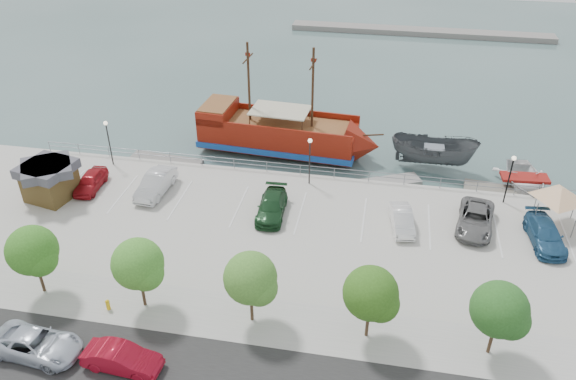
# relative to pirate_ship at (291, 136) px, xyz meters

# --- Properties ---
(ground) EXTENTS (160.00, 160.00, 0.00)m
(ground) POSITION_rel_pirate_ship_xyz_m (2.83, -13.40, -1.86)
(ground) COLOR #365351
(sidewalk) EXTENTS (100.00, 4.00, 0.05)m
(sidewalk) POSITION_rel_pirate_ship_xyz_m (2.83, -23.40, -0.85)
(sidewalk) COLOR #9D9C9A
(sidewalk) RESTS_ON land_slab
(seawall_railing) EXTENTS (50.00, 0.06, 1.00)m
(seawall_railing) POSITION_rel_pirate_ship_xyz_m (2.83, -5.60, -0.34)
(seawall_railing) COLOR slate
(seawall_railing) RESTS_ON land_slab
(far_shore) EXTENTS (40.00, 3.00, 0.80)m
(far_shore) POSITION_rel_pirate_ship_xyz_m (12.83, 41.60, -1.46)
(far_shore) COLOR gray
(far_shore) RESTS_ON ground
(pirate_ship) EXTENTS (17.81, 6.04, 11.13)m
(pirate_ship) POSITION_rel_pirate_ship_xyz_m (0.00, 0.00, 0.00)
(pirate_ship) COLOR maroon
(pirate_ship) RESTS_ON ground
(patrol_boat) EXTENTS (8.08, 3.71, 3.03)m
(patrol_boat) POSITION_rel_pirate_ship_xyz_m (13.40, -0.59, -0.35)
(patrol_boat) COLOR #494D51
(patrol_boat) RESTS_ON ground
(speedboat) EXTENTS (5.02, 6.72, 1.33)m
(speedboat) POSITION_rel_pirate_ship_xyz_m (21.16, -2.68, -1.20)
(speedboat) COLOR silver
(speedboat) RESTS_ON ground
(dock_west) EXTENTS (7.12, 2.54, 0.40)m
(dock_west) POSITION_rel_pirate_ship_xyz_m (-11.31, -4.20, -1.66)
(dock_west) COLOR slate
(dock_west) RESTS_ON ground
(dock_mid) EXTENTS (6.33, 4.17, 0.35)m
(dock_mid) POSITION_rel_pirate_ship_xyz_m (9.36, -4.20, -1.69)
(dock_mid) COLOR gray
(dock_mid) RESTS_ON ground
(dock_east) EXTENTS (8.02, 3.19, 0.45)m
(dock_east) POSITION_rel_pirate_ship_xyz_m (19.96, -4.20, -1.64)
(dock_east) COLOR slate
(dock_east) RESTS_ON ground
(shed) EXTENTS (4.44, 4.44, 3.09)m
(shed) POSITION_rel_pirate_ship_xyz_m (-17.60, -12.88, 0.78)
(shed) COLOR #503D1C
(shed) RESTS_ON land_slab
(canopy_tent) EXTENTS (5.28, 5.28, 3.69)m
(canopy_tent) POSITION_rel_pirate_ship_xyz_m (22.08, -9.25, 2.34)
(canopy_tent) COLOR slate
(canopy_tent) RESTS_ON land_slab
(street_van) EXTENTS (5.52, 2.91, 1.48)m
(street_van) POSITION_rel_pirate_ship_xyz_m (-9.66, -28.24, -0.12)
(street_van) COLOR silver
(street_van) RESTS_ON street
(street_sedan) EXTENTS (4.56, 1.85, 1.47)m
(street_sedan) POSITION_rel_pirate_ship_xyz_m (-4.39, -28.31, -0.13)
(street_sedan) COLOR maroon
(street_sedan) RESTS_ON street
(fire_hydrant) EXTENTS (0.27, 0.27, 0.79)m
(fire_hydrant) POSITION_rel_pirate_ship_xyz_m (-7.27, -24.20, -0.43)
(fire_hydrant) COLOR yellow
(fire_hydrant) RESTS_ON sidewalk
(lamp_post_left) EXTENTS (0.36, 0.36, 4.28)m
(lamp_post_left) POSITION_rel_pirate_ship_xyz_m (-15.17, -6.90, 2.08)
(lamp_post_left) COLOR black
(lamp_post_left) RESTS_ON land_slab
(lamp_post_mid) EXTENTS (0.36, 0.36, 4.28)m
(lamp_post_mid) POSITION_rel_pirate_ship_xyz_m (2.83, -6.90, 2.08)
(lamp_post_mid) COLOR black
(lamp_post_mid) RESTS_ON land_slab
(lamp_post_right) EXTENTS (0.36, 0.36, 4.28)m
(lamp_post_right) POSITION_rel_pirate_ship_xyz_m (18.83, -6.90, 2.08)
(lamp_post_right) COLOR black
(lamp_post_right) RESTS_ON land_slab
(tree_b) EXTENTS (3.30, 3.20, 5.00)m
(tree_b) POSITION_rel_pirate_ship_xyz_m (-12.03, -23.48, 2.43)
(tree_b) COLOR #473321
(tree_b) RESTS_ON sidewalk
(tree_c) EXTENTS (3.30, 3.20, 5.00)m
(tree_c) POSITION_rel_pirate_ship_xyz_m (-5.03, -23.48, 2.43)
(tree_c) COLOR #473321
(tree_c) RESTS_ON sidewalk
(tree_d) EXTENTS (3.30, 3.20, 5.00)m
(tree_d) POSITION_rel_pirate_ship_xyz_m (1.97, -23.48, 2.43)
(tree_d) COLOR #473321
(tree_d) RESTS_ON sidewalk
(tree_e) EXTENTS (3.30, 3.20, 5.00)m
(tree_e) POSITION_rel_pirate_ship_xyz_m (8.97, -23.48, 2.43)
(tree_e) COLOR #473321
(tree_e) RESTS_ON sidewalk
(tree_f) EXTENTS (3.30, 3.20, 5.00)m
(tree_f) POSITION_rel_pirate_ship_xyz_m (15.97, -23.48, 2.43)
(tree_f) COLOR #473321
(tree_f) RESTS_ON sidewalk
(parked_car_a) EXTENTS (1.97, 4.35, 1.45)m
(parked_car_a) POSITION_rel_pirate_ship_xyz_m (-15.10, -11.11, -0.14)
(parked_car_a) COLOR #A6151D
(parked_car_a) RESTS_ON land_slab
(parked_car_b) EXTENTS (2.09, 5.19, 1.68)m
(parked_car_b) POSITION_rel_pirate_ship_xyz_m (-9.48, -10.67, -0.03)
(parked_car_b) COLOR silver
(parked_car_b) RESTS_ON land_slab
(parked_car_d) EXTENTS (2.31, 5.20, 1.48)m
(parked_car_d) POSITION_rel_pirate_ship_xyz_m (0.65, -12.04, -0.12)
(parked_car_d) COLOR #183E1F
(parked_car_d) RESTS_ON land_slab
(parked_car_f) EXTENTS (2.15, 4.42, 1.40)m
(parked_car_f) POSITION_rel_pirate_ship_xyz_m (10.71, -11.92, -0.17)
(parked_car_f) COLOR white
(parked_car_f) RESTS_ON land_slab
(parked_car_g) EXTENTS (3.44, 5.88, 1.54)m
(parked_car_g) POSITION_rel_pirate_ship_xyz_m (16.14, -10.93, -0.10)
(parked_car_g) COLOR slate
(parked_car_g) RESTS_ON land_slab
(parked_car_h) EXTENTS (2.63, 5.40, 1.51)m
(parked_car_h) POSITION_rel_pirate_ship_xyz_m (20.96, -11.94, -0.11)
(parked_car_h) COLOR #245278
(parked_car_h) RESTS_ON land_slab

